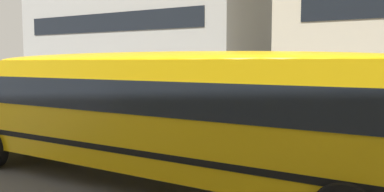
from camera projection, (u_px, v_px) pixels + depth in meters
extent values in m
plane|color=#4C4C4F|center=(345.00, 190.00, 8.24)|extent=(400.00, 400.00, 0.00)
cube|color=gray|center=(371.00, 132.00, 14.90)|extent=(120.00, 3.00, 0.01)
cube|color=silver|center=(345.00, 189.00, 8.24)|extent=(110.00, 0.16, 0.01)
cube|color=yellow|center=(155.00, 110.00, 8.72)|extent=(11.49, 2.96, 2.28)
cube|color=black|center=(155.00, 92.00, 8.68)|extent=(10.81, 2.97, 0.66)
cube|color=black|center=(156.00, 139.00, 8.78)|extent=(11.51, 2.99, 0.12)
ellipsoid|color=yellow|center=(155.00, 60.00, 8.62)|extent=(11.03, 2.73, 0.37)
cylinder|color=red|center=(89.00, 101.00, 11.86)|extent=(0.47, 0.47, 0.03)
cylinder|color=black|center=(70.00, 132.00, 12.14)|extent=(1.05, 0.32, 1.04)
cylinder|color=black|center=(367.00, 173.00, 7.73)|extent=(1.05, 0.32, 1.04)
cylinder|color=black|center=(23.00, 105.00, 21.67)|extent=(0.60, 0.19, 0.60)
cube|color=black|center=(109.00, 76.00, 23.03)|extent=(12.98, 0.04, 1.10)
cube|color=black|center=(108.00, 22.00, 22.74)|extent=(12.98, 0.04, 1.10)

